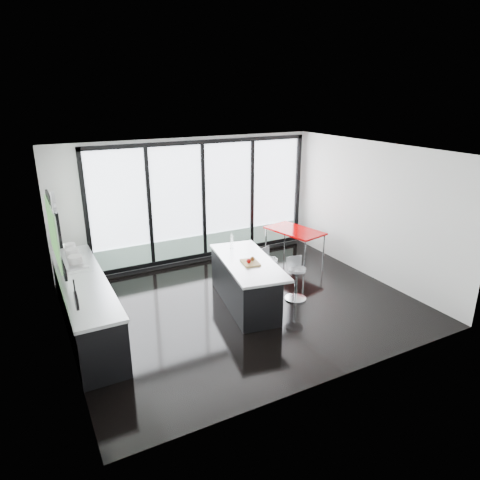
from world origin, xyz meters
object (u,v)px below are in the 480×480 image
bar_stool_near (296,284)px  bar_stool_far (269,274)px  island (244,282)px  red_table (294,244)px

bar_stool_near → bar_stool_far: size_ratio=0.98×
island → red_table: (2.10, 1.44, -0.08)m
red_table → bar_stool_far: bearing=-140.8°
island → red_table: island is taller
bar_stool_near → island: bearing=170.4°
island → bar_stool_near: island is taller
bar_stool_near → bar_stool_far: bearing=119.1°
island → bar_stool_far: bearing=23.1°
island → bar_stool_near: 1.00m
island → bar_stool_near: size_ratio=3.45×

